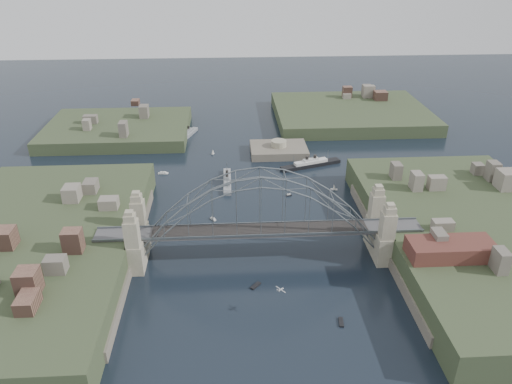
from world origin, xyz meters
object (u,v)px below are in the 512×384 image
(wharf_shed, at_px, (451,249))
(ocean_liner, at_px, (311,164))
(fort_island, at_px, (279,154))
(naval_cruiser_far, at_px, (188,134))
(naval_cruiser_near, at_px, (227,181))
(bridge, at_px, (260,216))

(wharf_shed, bearing_deg, ocean_liner, 106.77)
(fort_island, relative_size, naval_cruiser_far, 1.30)
(naval_cruiser_near, bearing_deg, ocean_liner, 21.60)
(fort_island, distance_m, wharf_shed, 90.48)
(bridge, distance_m, wharf_shed, 46.23)
(bridge, relative_size, naval_cruiser_near, 4.40)
(naval_cruiser_near, distance_m, naval_cruiser_far, 49.22)
(naval_cruiser_far, bearing_deg, ocean_liner, -35.60)
(wharf_shed, relative_size, naval_cruiser_far, 1.18)
(fort_island, distance_m, naval_cruiser_near, 32.54)
(naval_cruiser_far, height_order, ocean_liner, ocean_liner)
(ocean_liner, bearing_deg, naval_cruiser_far, 144.40)
(ocean_liner, bearing_deg, bridge, -111.66)
(wharf_shed, xyz_separation_m, naval_cruiser_near, (-52.39, 58.67, -9.11))
(bridge, distance_m, naval_cruiser_near, 46.87)
(wharf_shed, bearing_deg, naval_cruiser_far, 123.30)
(naval_cruiser_near, height_order, naval_cruiser_far, naval_cruiser_far)
(bridge, relative_size, naval_cruiser_far, 4.95)
(fort_island, relative_size, wharf_shed, 1.10)
(wharf_shed, bearing_deg, bridge, 162.35)
(naval_cruiser_far, relative_size, ocean_liner, 0.72)
(fort_island, distance_m, ocean_liner, 16.87)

